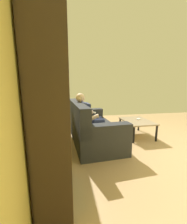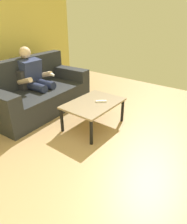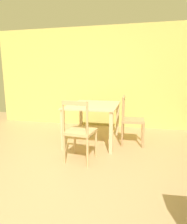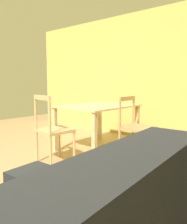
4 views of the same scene
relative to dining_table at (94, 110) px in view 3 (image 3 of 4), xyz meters
name	(u,v)px [view 3 (image 3 of 4)]	position (x,y,z in m)	size (l,w,h in m)	color
ground_plane	(56,193)	(1.81, -0.04, -0.64)	(8.19, 8.19, 0.00)	tan
wall_side	(103,78)	(-1.28, -0.04, 0.62)	(0.12, 5.83, 2.52)	#D2BE5D
dining_table	(94,110)	(0.00, 0.00, 0.00)	(1.24, 0.96, 0.75)	#D1B27F
dining_chair_near_wall	(131,120)	(0.00, 0.75, -0.17)	(0.43, 0.43, 0.92)	tan
dining_chair_facing_couch	(80,132)	(0.95, 0.00, -0.17)	(0.47, 0.47, 0.97)	tan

